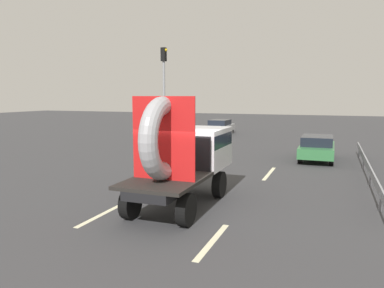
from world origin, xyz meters
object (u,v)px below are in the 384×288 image
flatbed_truck (186,152)px  oncoming_car (220,126)px  traffic_light (164,84)px  distant_sedan (317,147)px

flatbed_truck → oncoming_car: flatbed_truck is taller
traffic_light → oncoming_car: (1.37, 8.89, -3.59)m
flatbed_truck → distant_sedan: size_ratio=1.22×
distant_sedan → traffic_light: size_ratio=0.61×
flatbed_truck → oncoming_car: (-5.16, 21.14, -0.95)m
traffic_light → oncoming_car: size_ratio=1.65×
flatbed_truck → distant_sedan: (3.66, 9.89, -0.94)m
distant_sedan → oncoming_car: 14.29m
flatbed_truck → traffic_light: 14.13m
distant_sedan → oncoming_car: (-8.81, 11.25, -0.00)m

